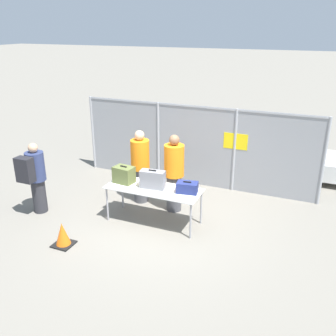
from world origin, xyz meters
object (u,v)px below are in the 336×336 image
(inspection_table, at_px, (154,191))
(utility_trailer, at_px, (297,162))
(suitcase_olive, at_px, (124,175))
(security_worker_near, at_px, (174,172))
(traffic_cone, at_px, (63,235))
(traveler_hooded, at_px, (35,176))
(security_worker_far, at_px, (140,166))
(suitcase_navy, at_px, (187,187))
(suitcase_grey, at_px, (153,179))

(inspection_table, distance_m, utility_trailer, 4.80)
(suitcase_olive, distance_m, security_worker_near, 1.12)
(suitcase_olive, bearing_deg, traffic_cone, -108.34)
(utility_trailer, bearing_deg, suitcase_olive, -129.47)
(traveler_hooded, distance_m, security_worker_far, 2.37)
(inspection_table, bearing_deg, suitcase_olive, 177.93)
(suitcase_olive, bearing_deg, suitcase_navy, 2.02)
(suitcase_navy, xyz_separation_m, utility_trailer, (1.86, 3.96, -0.53))
(suitcase_olive, xyz_separation_m, security_worker_far, (-0.00, 0.79, -0.07))
(suitcase_navy, height_order, security_worker_far, security_worker_far)
(security_worker_far, distance_m, traffic_cone, 2.49)
(suitcase_olive, distance_m, suitcase_grey, 0.70)
(traveler_hooded, distance_m, security_worker_near, 3.08)
(traveler_hooded, relative_size, utility_trailer, 0.41)
(suitcase_grey, distance_m, traffic_cone, 2.10)
(suitcase_olive, bearing_deg, security_worker_far, 90.31)
(inspection_table, distance_m, security_worker_far, 1.10)
(security_worker_near, bearing_deg, suitcase_olive, 21.10)
(traveler_hooded, bearing_deg, security_worker_far, 48.08)
(security_worker_far, height_order, traffic_cone, security_worker_far)
(suitcase_navy, bearing_deg, security_worker_near, 131.21)
(suitcase_navy, xyz_separation_m, traveler_hooded, (-3.32, -0.70, -0.01))
(suitcase_olive, xyz_separation_m, suitcase_grey, (0.70, -0.02, 0.01))
(traveler_hooded, bearing_deg, security_worker_near, 35.99)
(suitcase_grey, height_order, security_worker_near, security_worker_near)
(suitcase_olive, xyz_separation_m, security_worker_near, (0.90, 0.67, -0.05))
(inspection_table, relative_size, suitcase_olive, 4.40)
(suitcase_grey, height_order, traveler_hooded, traveler_hooded)
(inspection_table, height_order, traveler_hooded, traveler_hooded)
(traveler_hooded, bearing_deg, traffic_cone, -22.66)
(suitcase_grey, relative_size, security_worker_near, 0.30)
(security_worker_far, bearing_deg, suitcase_navy, 144.32)
(suitcase_olive, relative_size, security_worker_near, 0.26)
(security_worker_near, distance_m, security_worker_far, 0.91)
(security_worker_near, bearing_deg, inspection_table, 59.76)
(inspection_table, height_order, suitcase_olive, suitcase_olive)
(suitcase_navy, height_order, security_worker_near, security_worker_near)
(security_worker_far, bearing_deg, traffic_cone, 68.99)
(suitcase_grey, xyz_separation_m, suitcase_navy, (0.74, 0.07, -0.08))
(traveler_hooded, height_order, security_worker_far, security_worker_far)
(security_worker_near, bearing_deg, utility_trailer, -141.12)
(traveler_hooded, height_order, utility_trailer, traveler_hooded)
(inspection_table, distance_m, security_worker_near, 0.74)
(traveler_hooded, bearing_deg, suitcase_olive, 29.74)
(suitcase_grey, height_order, traffic_cone, suitcase_grey)
(inspection_table, height_order, suitcase_grey, suitcase_grey)
(inspection_table, bearing_deg, suitcase_navy, 6.06)
(security_worker_near, height_order, utility_trailer, security_worker_near)
(traveler_hooded, bearing_deg, suitcase_grey, 24.34)
(suitcase_navy, xyz_separation_m, security_worker_far, (-1.45, 0.74, 0.00))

